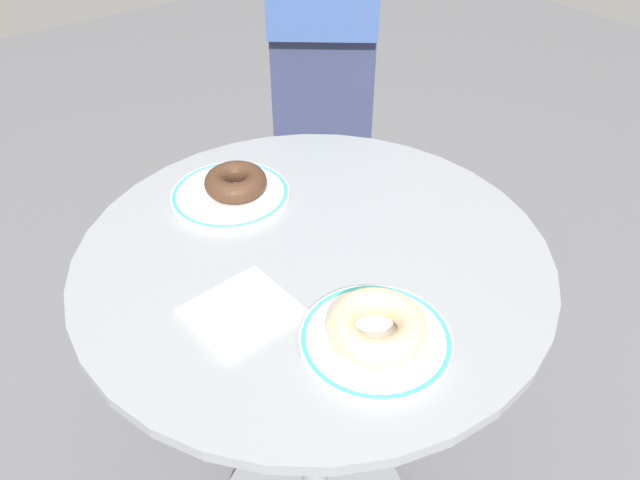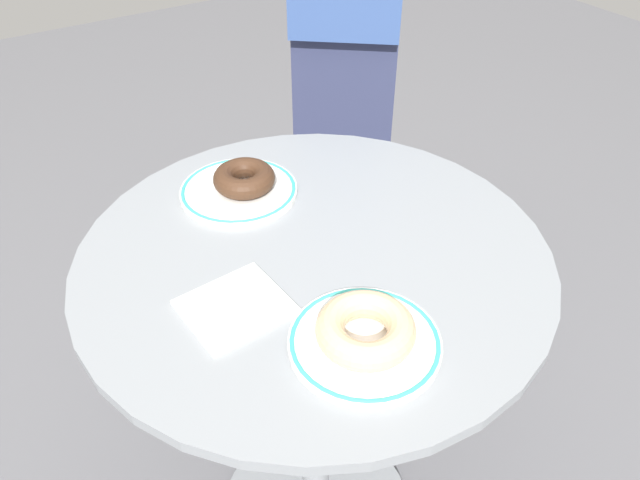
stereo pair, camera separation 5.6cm
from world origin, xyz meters
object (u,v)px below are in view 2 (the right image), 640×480
Objects in this scene: plate_right at (365,342)px; donut_chocolate at (244,178)px; donut_glazed at (365,329)px; paper_napkin at (236,307)px; cafe_table at (315,371)px; plate_left at (239,190)px; person_figure at (350,44)px.

plate_right is 1.87× the size of donut_chocolate.
donut_glazed reaches higher than paper_napkin.
cafe_table is 4.07× the size of plate_right.
cafe_table is 7.62× the size of donut_chocolate.
plate_left is 0.38m from plate_right.
donut_chocolate is 0.83× the size of donut_glazed.
donut_chocolate is (0.00, 0.01, 0.02)m from plate_left.
plate_left is at bearing 152.22° from paper_napkin.
donut_chocolate is at bearing 64.68° from plate_left.
donut_glazed is (0.19, -0.05, 0.31)m from cafe_table.
plate_left is at bearing 176.95° from plate_right.
paper_napkin is (0.23, -0.14, -0.03)m from donut_chocolate.
person_figure is (-0.74, 0.49, 0.01)m from donut_glazed.
donut_chocolate reaches higher than paper_napkin.
plate_left is 0.27m from paper_napkin.
person_figure is (-0.55, 0.45, 0.32)m from cafe_table.
cafe_table is 5.93× the size of paper_napkin.
plate_right is 0.38m from donut_chocolate.
donut_glazed reaches higher than cafe_table.
donut_glazed is at bearing -33.65° from person_figure.
plate_left is 1.58× the size of donut_glazed.
person_figure is (-0.59, 0.60, 0.04)m from paper_napkin.
paper_napkin reaches higher than cafe_table.
plate_right is 0.02m from donut_glazed.
person_figure is at bearing 134.82° from paper_napkin.
cafe_table is at bearing 5.05° from donut_chocolate.
plate_right is 0.18m from paper_napkin.
donut_chocolate reaches higher than plate_left.
donut_chocolate is at bearing 175.47° from plate_right.
plate_right is at bearing -4.53° from donut_chocolate.
cafe_table is 0.78m from person_figure.
plate_left is at bearing -115.32° from donut_chocolate.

